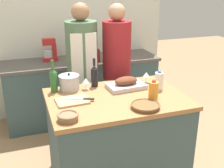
{
  "coord_description": "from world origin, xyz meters",
  "views": [
    {
      "loc": [
        -0.8,
        -2.22,
        1.93
      ],
      "look_at": [
        0.0,
        0.13,
        0.99
      ],
      "focal_mm": 45.0,
      "sensor_mm": 36.0,
      "label": 1
    }
  ],
  "objects_px": {
    "roasting_pan": "(126,84)",
    "milk_jug": "(159,81)",
    "condiment_bottle_tall": "(94,50)",
    "wine_bottle_green": "(94,75)",
    "stand_mixer": "(50,52)",
    "person_cook_aproned": "(83,70)",
    "stock_pot": "(69,83)",
    "wicker_basket": "(145,106)",
    "wine_bottle_dark": "(53,80)",
    "mixing_bowl": "(68,117)",
    "wine_glass_right": "(146,75)",
    "juice_jug": "(153,91)",
    "cutting_board": "(72,101)",
    "wine_glass_left": "(86,81)",
    "person_cook_guest": "(117,68)",
    "condiment_bottle_short": "(98,56)",
    "knife_chef": "(81,99)"
  },
  "relations": [
    {
      "from": "person_cook_aproned",
      "to": "wicker_basket",
      "type": "bearing_deg",
      "value": -70.7
    },
    {
      "from": "cutting_board",
      "to": "wine_bottle_dark",
      "type": "bearing_deg",
      "value": 111.72
    },
    {
      "from": "roasting_pan",
      "to": "juice_jug",
      "type": "relative_size",
      "value": 2.02
    },
    {
      "from": "milk_jug",
      "to": "wine_bottle_dark",
      "type": "distance_m",
      "value": 1.01
    },
    {
      "from": "stock_pot",
      "to": "wicker_basket",
      "type": "bearing_deg",
      "value": -49.62
    },
    {
      "from": "juice_jug",
      "to": "condiment_bottle_short",
      "type": "xyz_separation_m",
      "value": [
        -0.09,
        1.45,
        -0.04
      ]
    },
    {
      "from": "roasting_pan",
      "to": "milk_jug",
      "type": "distance_m",
      "value": 0.32
    },
    {
      "from": "knife_chef",
      "to": "milk_jug",
      "type": "bearing_deg",
      "value": 1.76
    },
    {
      "from": "cutting_board",
      "to": "person_cook_guest",
      "type": "distance_m",
      "value": 1.02
    },
    {
      "from": "wine_bottle_dark",
      "to": "condiment_bottle_tall",
      "type": "bearing_deg",
      "value": 59.62
    },
    {
      "from": "juice_jug",
      "to": "milk_jug",
      "type": "xyz_separation_m",
      "value": [
        0.17,
        0.21,
        0.0
      ]
    },
    {
      "from": "wine_bottle_green",
      "to": "wine_glass_right",
      "type": "relative_size",
      "value": 2.57
    },
    {
      "from": "roasting_pan",
      "to": "wine_bottle_dark",
      "type": "xyz_separation_m",
      "value": [
        -0.68,
        0.14,
        0.08
      ]
    },
    {
      "from": "milk_jug",
      "to": "wine_glass_left",
      "type": "relative_size",
      "value": 1.6
    },
    {
      "from": "wine_bottle_green",
      "to": "stand_mixer",
      "type": "xyz_separation_m",
      "value": [
        -0.29,
        1.19,
        -0.02
      ]
    },
    {
      "from": "stock_pot",
      "to": "wine_glass_right",
      "type": "height_order",
      "value": "stock_pot"
    },
    {
      "from": "stock_pot",
      "to": "wine_bottle_green",
      "type": "height_order",
      "value": "wine_bottle_green"
    },
    {
      "from": "person_cook_aproned",
      "to": "stock_pot",
      "type": "bearing_deg",
      "value": -111.22
    },
    {
      "from": "roasting_pan",
      "to": "milk_jug",
      "type": "height_order",
      "value": "milk_jug"
    },
    {
      "from": "cutting_board",
      "to": "wine_glass_left",
      "type": "bearing_deg",
      "value": 52.96
    },
    {
      "from": "milk_jug",
      "to": "person_cook_guest",
      "type": "xyz_separation_m",
      "value": [
        -0.17,
        0.73,
        -0.07
      ]
    },
    {
      "from": "juice_jug",
      "to": "stand_mixer",
      "type": "bearing_deg",
      "value": 112.38
    },
    {
      "from": "milk_jug",
      "to": "person_cook_aproned",
      "type": "distance_m",
      "value": 0.96
    },
    {
      "from": "stand_mixer",
      "to": "person_cook_aproned",
      "type": "distance_m",
      "value": 0.76
    },
    {
      "from": "cutting_board",
      "to": "person_cook_guest",
      "type": "relative_size",
      "value": 0.17
    },
    {
      "from": "wine_glass_left",
      "to": "wine_glass_right",
      "type": "height_order",
      "value": "wine_glass_left"
    },
    {
      "from": "wine_bottle_dark",
      "to": "stand_mixer",
      "type": "distance_m",
      "value": 1.21
    },
    {
      "from": "mixing_bowl",
      "to": "condiment_bottle_short",
      "type": "distance_m",
      "value": 1.73
    },
    {
      "from": "wine_bottle_dark",
      "to": "roasting_pan",
      "type": "bearing_deg",
      "value": -11.67
    },
    {
      "from": "wine_bottle_dark",
      "to": "condiment_bottle_short",
      "type": "distance_m",
      "value": 1.2
    },
    {
      "from": "condiment_bottle_tall",
      "to": "knife_chef",
      "type": "bearing_deg",
      "value": -109.4
    },
    {
      "from": "wine_glass_left",
      "to": "knife_chef",
      "type": "xyz_separation_m",
      "value": [
        -0.11,
        -0.25,
        -0.07
      ]
    },
    {
      "from": "condiment_bottle_tall",
      "to": "wine_bottle_green",
      "type": "bearing_deg",
      "value": -105.15
    },
    {
      "from": "stand_mixer",
      "to": "condiment_bottle_tall",
      "type": "height_order",
      "value": "stand_mixer"
    },
    {
      "from": "knife_chef",
      "to": "condiment_bottle_short",
      "type": "height_order",
      "value": "condiment_bottle_short"
    },
    {
      "from": "roasting_pan",
      "to": "mixing_bowl",
      "type": "relative_size",
      "value": 2.24
    },
    {
      "from": "cutting_board",
      "to": "wine_glass_right",
      "type": "bearing_deg",
      "value": 16.03
    },
    {
      "from": "cutting_board",
      "to": "mixing_bowl",
      "type": "height_order",
      "value": "mixing_bowl"
    },
    {
      "from": "wicker_basket",
      "to": "person_cook_aproned",
      "type": "relative_size",
      "value": 0.15
    },
    {
      "from": "stock_pot",
      "to": "wine_bottle_dark",
      "type": "height_order",
      "value": "wine_bottle_dark"
    },
    {
      "from": "wine_glass_right",
      "to": "stock_pot",
      "type": "bearing_deg",
      "value": 176.19
    },
    {
      "from": "wicker_basket",
      "to": "stand_mixer",
      "type": "relative_size",
      "value": 0.82
    },
    {
      "from": "milk_jug",
      "to": "wine_bottle_green",
      "type": "relative_size",
      "value": 0.65
    },
    {
      "from": "stock_pot",
      "to": "condiment_bottle_tall",
      "type": "xyz_separation_m",
      "value": [
        0.6,
        1.27,
        -0.01
      ]
    },
    {
      "from": "roasting_pan",
      "to": "person_cook_guest",
      "type": "bearing_deg",
      "value": 79.0
    },
    {
      "from": "wine_bottle_dark",
      "to": "stand_mixer",
      "type": "height_order",
      "value": "wine_bottle_dark"
    },
    {
      "from": "person_cook_aproned",
      "to": "person_cook_guest",
      "type": "xyz_separation_m",
      "value": [
        0.4,
        -0.04,
        -0.0
      ]
    },
    {
      "from": "wicker_basket",
      "to": "juice_jug",
      "type": "relative_size",
      "value": 1.32
    },
    {
      "from": "cutting_board",
      "to": "stock_pot",
      "type": "xyz_separation_m",
      "value": [
        0.03,
        0.29,
        0.07
      ]
    },
    {
      "from": "mixing_bowl",
      "to": "wine_glass_right",
      "type": "xyz_separation_m",
      "value": [
        0.93,
        0.57,
        0.05
      ]
    }
  ]
}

